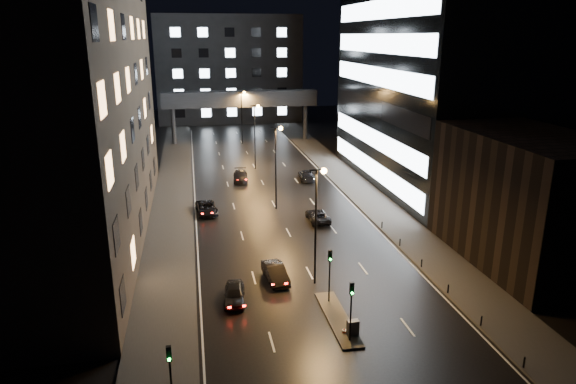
% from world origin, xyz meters
% --- Properties ---
extents(ground, '(160.00, 160.00, 0.00)m').
position_xyz_m(ground, '(0.00, 40.00, 0.00)').
color(ground, black).
rests_on(ground, ground).
extents(sidewalk_left, '(5.00, 110.00, 0.15)m').
position_xyz_m(sidewalk_left, '(-12.50, 35.00, 0.07)').
color(sidewalk_left, '#383533').
rests_on(sidewalk_left, ground).
extents(sidewalk_right, '(5.00, 110.00, 0.15)m').
position_xyz_m(sidewalk_right, '(12.50, 35.00, 0.07)').
color(sidewalk_right, '#383533').
rests_on(sidewalk_right, ground).
extents(building_left, '(15.00, 48.00, 40.00)m').
position_xyz_m(building_left, '(-22.50, 24.00, 20.00)').
color(building_left, '#2D2319').
rests_on(building_left, ground).
extents(building_right_low, '(10.00, 18.00, 12.00)m').
position_xyz_m(building_right_low, '(20.00, 9.00, 6.00)').
color(building_right_low, black).
rests_on(building_right_low, ground).
extents(building_right_glass, '(20.00, 36.00, 45.00)m').
position_xyz_m(building_right_glass, '(25.00, 36.00, 22.50)').
color(building_right_glass, black).
rests_on(building_right_glass, ground).
extents(building_far, '(34.00, 14.00, 25.00)m').
position_xyz_m(building_far, '(0.00, 98.00, 12.50)').
color(building_far, '#333335').
rests_on(building_far, ground).
extents(skybridge, '(30.00, 3.00, 10.00)m').
position_xyz_m(skybridge, '(0.00, 70.00, 8.34)').
color(skybridge, '#333335').
rests_on(skybridge, ground).
extents(median_island, '(1.60, 8.00, 0.15)m').
position_xyz_m(median_island, '(0.30, 2.00, 0.07)').
color(median_island, '#383533').
rests_on(median_island, ground).
extents(traffic_signal_near, '(0.28, 0.34, 4.40)m').
position_xyz_m(traffic_signal_near, '(0.30, 4.49, 3.09)').
color(traffic_signal_near, black).
rests_on(traffic_signal_near, median_island).
extents(traffic_signal_far, '(0.28, 0.34, 4.40)m').
position_xyz_m(traffic_signal_far, '(0.30, -1.01, 3.09)').
color(traffic_signal_far, black).
rests_on(traffic_signal_far, median_island).
extents(traffic_signal_corner, '(0.28, 0.34, 4.40)m').
position_xyz_m(traffic_signal_corner, '(-11.50, -6.01, 2.94)').
color(traffic_signal_corner, black).
rests_on(traffic_signal_corner, ground).
extents(bollard_row, '(0.12, 25.12, 0.90)m').
position_xyz_m(bollard_row, '(10.20, 6.50, 0.45)').
color(bollard_row, black).
rests_on(bollard_row, ground).
extents(streetlight_near, '(1.45, 0.50, 10.15)m').
position_xyz_m(streetlight_near, '(0.16, 8.00, 6.50)').
color(streetlight_near, black).
rests_on(streetlight_near, ground).
extents(streetlight_mid_a, '(1.45, 0.50, 10.15)m').
position_xyz_m(streetlight_mid_a, '(0.16, 28.00, 6.50)').
color(streetlight_mid_a, black).
rests_on(streetlight_mid_a, ground).
extents(streetlight_mid_b, '(1.45, 0.50, 10.15)m').
position_xyz_m(streetlight_mid_b, '(0.16, 48.00, 6.50)').
color(streetlight_mid_b, black).
rests_on(streetlight_mid_b, ground).
extents(streetlight_far, '(1.45, 0.50, 10.15)m').
position_xyz_m(streetlight_far, '(0.16, 68.00, 6.50)').
color(streetlight_far, black).
rests_on(streetlight_far, ground).
extents(car_away_a, '(2.02, 4.17, 1.37)m').
position_xyz_m(car_away_a, '(-7.02, 6.09, 0.69)').
color(car_away_a, black).
rests_on(car_away_a, ground).
extents(car_away_b, '(2.01, 4.56, 1.46)m').
position_xyz_m(car_away_b, '(-3.22, 9.11, 0.73)').
color(car_away_b, black).
rests_on(car_away_b, ground).
extents(car_away_c, '(2.78, 5.15, 1.37)m').
position_xyz_m(car_away_c, '(-8.39, 27.90, 0.69)').
color(car_away_c, black).
rests_on(car_away_c, ground).
extents(car_away_d, '(2.46, 5.15, 1.45)m').
position_xyz_m(car_away_d, '(-3.01, 41.42, 0.72)').
color(car_away_d, black).
rests_on(car_away_d, ground).
extents(car_toward_a, '(2.19, 4.66, 1.29)m').
position_xyz_m(car_toward_a, '(3.95, 22.87, 0.64)').
color(car_toward_a, black).
rests_on(car_toward_a, ground).
extents(car_toward_b, '(2.58, 5.23, 1.46)m').
position_xyz_m(car_toward_b, '(6.52, 40.09, 0.73)').
color(car_toward_b, black).
rests_on(car_toward_b, ground).
extents(utility_cabinet, '(0.85, 0.51, 1.11)m').
position_xyz_m(utility_cabinet, '(0.70, -0.39, 0.70)').
color(utility_cabinet, '#545456').
rests_on(utility_cabinet, median_island).
extents(cone_a, '(0.47, 0.47, 0.48)m').
position_xyz_m(cone_a, '(0.20, 0.01, 0.24)').
color(cone_a, '#FF390D').
rests_on(cone_a, ground).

